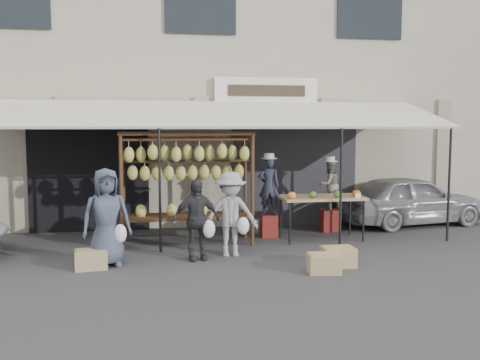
{
  "coord_description": "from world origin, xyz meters",
  "views": [
    {
      "loc": [
        -1.19,
        -8.73,
        2.32
      ],
      "look_at": [
        0.54,
        1.4,
        1.3
      ],
      "focal_mm": 40.0,
      "sensor_mm": 36.0,
      "label": 1
    }
  ],
  "objects_px": {
    "vendor_right": "(329,185)",
    "crate_near_b": "(338,257)",
    "customer_right": "(231,214)",
    "customer_left": "(106,217)",
    "vendor_left": "(269,186)",
    "crate_near_a": "(324,263)",
    "banana_rack": "(187,165)",
    "sedan": "(410,200)",
    "customer_mid": "(196,220)",
    "produce_table": "(322,198)",
    "crate_far": "(91,259)"
  },
  "relations": [
    {
      "from": "produce_table",
      "to": "crate_far",
      "type": "bearing_deg",
      "value": -160.99
    },
    {
      "from": "vendor_left",
      "to": "crate_far",
      "type": "distance_m",
      "value": 4.09
    },
    {
      "from": "customer_mid",
      "to": "crate_near_b",
      "type": "relative_size",
      "value": 2.68
    },
    {
      "from": "crate_near_a",
      "to": "customer_right",
      "type": "bearing_deg",
      "value": 133.06
    },
    {
      "from": "sedan",
      "to": "crate_far",
      "type": "bearing_deg",
      "value": 102.43
    },
    {
      "from": "vendor_right",
      "to": "crate_near_b",
      "type": "distance_m",
      "value": 3.17
    },
    {
      "from": "banana_rack",
      "to": "sedan",
      "type": "xyz_separation_m",
      "value": [
        5.37,
        1.21,
        -0.97
      ]
    },
    {
      "from": "banana_rack",
      "to": "sedan",
      "type": "bearing_deg",
      "value": 12.68
    },
    {
      "from": "customer_left",
      "to": "customer_mid",
      "type": "bearing_deg",
      "value": -7.83
    },
    {
      "from": "customer_right",
      "to": "produce_table",
      "type": "bearing_deg",
      "value": 29.84
    },
    {
      "from": "vendor_right",
      "to": "customer_mid",
      "type": "relative_size",
      "value": 0.77
    },
    {
      "from": "produce_table",
      "to": "crate_near_b",
      "type": "bearing_deg",
      "value": -100.85
    },
    {
      "from": "vendor_right",
      "to": "crate_near_b",
      "type": "height_order",
      "value": "vendor_right"
    },
    {
      "from": "customer_left",
      "to": "crate_near_a",
      "type": "height_order",
      "value": "customer_left"
    },
    {
      "from": "banana_rack",
      "to": "vendor_left",
      "type": "bearing_deg",
      "value": 13.11
    },
    {
      "from": "vendor_left",
      "to": "sedan",
      "type": "xyz_separation_m",
      "value": [
        3.63,
        0.8,
        -0.49
      ]
    },
    {
      "from": "customer_right",
      "to": "crate_far",
      "type": "relative_size",
      "value": 2.96
    },
    {
      "from": "produce_table",
      "to": "vendor_left",
      "type": "height_order",
      "value": "vendor_left"
    },
    {
      "from": "crate_near_b",
      "to": "customer_right",
      "type": "bearing_deg",
      "value": 147.97
    },
    {
      "from": "customer_left",
      "to": "crate_near_a",
      "type": "xyz_separation_m",
      "value": [
        3.45,
        -1.04,
        -0.67
      ]
    },
    {
      "from": "vendor_left",
      "to": "crate_near_a",
      "type": "relative_size",
      "value": 2.42
    },
    {
      "from": "crate_near_b",
      "to": "vendor_right",
      "type": "bearing_deg",
      "value": 73.79
    },
    {
      "from": "vendor_left",
      "to": "customer_right",
      "type": "relative_size",
      "value": 0.8
    },
    {
      "from": "vendor_left",
      "to": "customer_right",
      "type": "height_order",
      "value": "vendor_left"
    },
    {
      "from": "banana_rack",
      "to": "customer_left",
      "type": "xyz_separation_m",
      "value": [
        -1.45,
        -1.44,
        -0.75
      ]
    },
    {
      "from": "customer_left",
      "to": "crate_near_b",
      "type": "xyz_separation_m",
      "value": [
        3.81,
        -0.69,
        -0.66
      ]
    },
    {
      "from": "produce_table",
      "to": "crate_near_b",
      "type": "distance_m",
      "value": 2.23
    },
    {
      "from": "customer_right",
      "to": "crate_near_a",
      "type": "relative_size",
      "value": 3.01
    },
    {
      "from": "banana_rack",
      "to": "produce_table",
      "type": "height_order",
      "value": "banana_rack"
    },
    {
      "from": "vendor_left",
      "to": "customer_right",
      "type": "bearing_deg",
      "value": 60.13
    },
    {
      "from": "crate_near_a",
      "to": "banana_rack",
      "type": "bearing_deg",
      "value": 128.88
    },
    {
      "from": "produce_table",
      "to": "customer_left",
      "type": "xyz_separation_m",
      "value": [
        -4.21,
        -1.39,
        -0.04
      ]
    },
    {
      "from": "customer_right",
      "to": "crate_near_b",
      "type": "relative_size",
      "value": 2.85
    },
    {
      "from": "customer_right",
      "to": "vendor_right",
      "type": "bearing_deg",
      "value": 40.05
    },
    {
      "from": "vendor_right",
      "to": "crate_near_b",
      "type": "xyz_separation_m",
      "value": [
        -0.85,
        -2.93,
        -0.88
      ]
    },
    {
      "from": "crate_near_a",
      "to": "crate_far",
      "type": "relative_size",
      "value": 0.98
    },
    {
      "from": "vendor_left",
      "to": "crate_near_b",
      "type": "distance_m",
      "value": 2.77
    },
    {
      "from": "produce_table",
      "to": "customer_right",
      "type": "xyz_separation_m",
      "value": [
        -2.06,
        -1.04,
        -0.1
      ]
    },
    {
      "from": "crate_near_a",
      "to": "vendor_left",
      "type": "bearing_deg",
      "value": 95.0
    },
    {
      "from": "vendor_left",
      "to": "customer_left",
      "type": "xyz_separation_m",
      "value": [
        -3.19,
        -1.85,
        -0.26
      ]
    },
    {
      "from": "customer_mid",
      "to": "crate_near_b",
      "type": "height_order",
      "value": "customer_mid"
    },
    {
      "from": "customer_mid",
      "to": "vendor_right",
      "type": "bearing_deg",
      "value": 24.06
    },
    {
      "from": "vendor_left",
      "to": "crate_near_b",
      "type": "relative_size",
      "value": 2.29
    },
    {
      "from": "customer_left",
      "to": "sedan",
      "type": "bearing_deg",
      "value": 7.59
    },
    {
      "from": "customer_right",
      "to": "crate_near_a",
      "type": "xyz_separation_m",
      "value": [
        1.29,
        -1.39,
        -0.61
      ]
    },
    {
      "from": "produce_table",
      "to": "sedan",
      "type": "height_order",
      "value": "sedan"
    },
    {
      "from": "sedan",
      "to": "crate_near_a",
      "type": "bearing_deg",
      "value": 128.35
    },
    {
      "from": "customer_right",
      "to": "customer_left",
      "type": "bearing_deg",
      "value": -167.74
    },
    {
      "from": "vendor_right",
      "to": "banana_rack",
      "type": "bearing_deg",
      "value": -1.1
    },
    {
      "from": "vendor_left",
      "to": "crate_near_a",
      "type": "height_order",
      "value": "vendor_left"
    }
  ]
}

